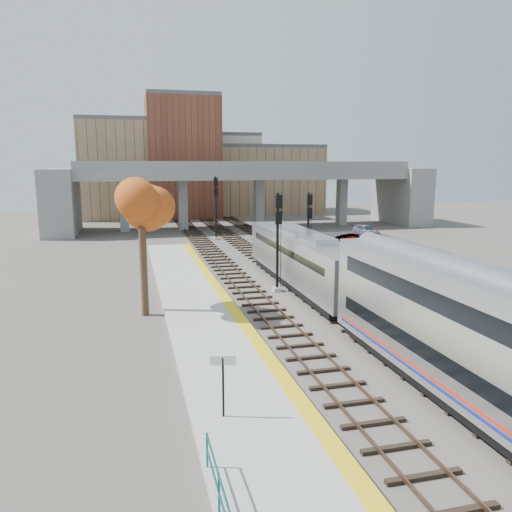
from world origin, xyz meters
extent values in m
plane|color=#47423D|center=(0.00, 0.00, 0.00)|extent=(160.00, 160.00, 0.00)
cube|color=#9E9E99|center=(-7.25, 0.00, 0.17)|extent=(4.50, 60.00, 0.35)
cube|color=yellow|center=(-5.35, 0.00, 0.35)|extent=(0.70, 60.00, 0.01)
cube|color=black|center=(-3.20, 12.50, 0.07)|extent=(2.50, 95.00, 0.14)
cube|color=brown|center=(-3.92, 12.50, 0.18)|extent=(0.07, 95.00, 0.14)
cube|color=brown|center=(-2.48, 12.50, 0.18)|extent=(0.07, 95.00, 0.14)
cube|color=black|center=(1.00, 12.50, 0.07)|extent=(2.50, 95.00, 0.14)
cube|color=brown|center=(0.28, 12.50, 0.18)|extent=(0.07, 95.00, 0.14)
cube|color=brown|center=(1.72, 12.50, 0.18)|extent=(0.07, 95.00, 0.14)
cube|color=black|center=(5.00, 12.50, 0.07)|extent=(2.50, 95.00, 0.14)
cube|color=brown|center=(4.28, 12.50, 0.18)|extent=(0.07, 95.00, 0.14)
cube|color=brown|center=(5.72, 12.50, 0.18)|extent=(0.07, 95.00, 0.14)
cube|color=slate|center=(5.00, 45.00, 7.75)|extent=(46.00, 10.00, 1.50)
cube|color=slate|center=(5.00, 40.20, 9.00)|extent=(46.00, 0.20, 1.00)
cube|color=slate|center=(5.00, 49.80, 9.00)|extent=(46.00, 0.20, 1.00)
cube|color=slate|center=(-12.00, 45.00, 3.50)|extent=(1.20, 1.60, 7.00)
cube|color=slate|center=(-4.00, 45.00, 3.50)|extent=(1.20, 1.60, 7.00)
cube|color=slate|center=(7.00, 45.00, 3.50)|extent=(1.20, 1.60, 7.00)
cube|color=slate|center=(20.00, 45.00, 3.50)|extent=(1.20, 1.60, 7.00)
cube|color=slate|center=(-20.00, 45.00, 4.25)|extent=(4.00, 12.00, 8.50)
cube|color=slate|center=(30.00, 45.00, 4.25)|extent=(4.00, 12.00, 8.50)
cube|color=#987858|center=(-10.00, 65.00, 8.00)|extent=(18.00, 14.00, 16.00)
cube|color=#4C4C4F|center=(-10.00, 65.00, 16.30)|extent=(18.00, 14.00, 0.60)
cube|color=beige|center=(4.00, 70.00, 7.00)|extent=(16.00, 16.00, 14.00)
cube|color=#4C4C4F|center=(4.00, 70.00, 14.30)|extent=(16.00, 16.00, 0.60)
cube|color=brown|center=(-2.00, 62.00, 10.00)|extent=(12.00, 10.00, 20.00)
cube|color=#4C4C4F|center=(-2.00, 62.00, 20.30)|extent=(12.00, 10.00, 0.60)
cube|color=#987858|center=(14.00, 68.00, 6.00)|extent=(20.00, 14.00, 12.00)
cube|color=#4C4C4F|center=(14.00, 68.00, 12.30)|extent=(20.00, 14.00, 0.60)
cube|color=black|center=(14.00, 28.00, 0.02)|extent=(14.00, 18.00, 0.04)
cube|color=#A8AAB2|center=(1.00, 9.11, 2.35)|extent=(3.00, 19.00, 3.20)
cube|color=black|center=(1.00, 18.63, 2.95)|extent=(2.20, 0.06, 1.10)
cube|color=black|center=(1.00, 9.11, 2.95)|extent=(3.02, 16.15, 0.50)
cube|color=black|center=(1.00, 9.11, 0.50)|extent=(2.70, 17.10, 0.50)
cube|color=#A8AAB2|center=(1.00, 9.11, 4.15)|extent=(1.60, 9.50, 0.40)
cube|color=#9E9E99|center=(-1.10, 8.56, 0.15)|extent=(0.60, 0.60, 0.30)
cylinder|color=black|center=(-1.10, 8.56, 3.58)|extent=(0.20, 0.20, 7.16)
cube|color=black|center=(-1.10, 8.31, 6.55)|extent=(0.46, 0.18, 0.92)
cube|color=black|center=(-1.10, 8.31, 5.42)|extent=(0.46, 0.18, 0.92)
cube|color=#9E9E99|center=(3.00, 13.41, 0.15)|extent=(0.60, 0.60, 0.30)
cylinder|color=black|center=(3.00, 13.41, 3.43)|extent=(0.20, 0.20, 6.86)
cube|color=black|center=(3.00, 13.16, 6.27)|extent=(0.44, 0.18, 0.88)
cube|color=black|center=(3.00, 13.16, 5.20)|extent=(0.44, 0.18, 0.88)
cube|color=#9E9E99|center=(-1.10, 34.69, 0.15)|extent=(0.60, 0.60, 0.30)
cylinder|color=black|center=(-1.10, 34.69, 3.83)|extent=(0.22, 0.22, 7.66)
cube|color=black|center=(-1.10, 34.44, 7.01)|extent=(0.49, 0.18, 0.99)
cube|color=black|center=(-1.10, 34.44, 5.80)|extent=(0.49, 0.18, 0.99)
cylinder|color=black|center=(-8.38, -9.15, 1.45)|extent=(0.08, 0.08, 2.20)
cube|color=white|center=(-8.38, -9.15, 2.45)|extent=(0.89, 0.25, 0.35)
cylinder|color=#382619|center=(-10.62, 4.98, 3.17)|extent=(0.44, 0.44, 6.35)
ellipsoid|color=#C73E1A|center=(-10.62, 4.98, 6.80)|extent=(3.60, 3.60, 4.53)
imported|color=#99999E|center=(12.55, 24.47, 0.69)|extent=(2.18, 4.05, 1.31)
imported|color=#99999E|center=(12.99, 26.08, 0.67)|extent=(3.08, 3.97, 1.26)
imported|color=#99999E|center=(18.25, 33.11, 0.68)|extent=(2.49, 4.66, 1.29)
camera|label=1|loc=(-11.29, -25.29, 9.18)|focal=35.00mm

